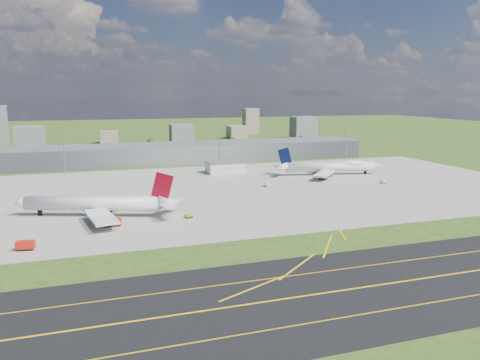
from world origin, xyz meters
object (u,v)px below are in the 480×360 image
object	(u,v)px
airliner_red_twin	(99,204)
tug_yellow	(189,216)
fire_truck	(112,222)
van_white_far	(384,181)
airliner_blue_quad	(331,167)
van_white_near	(268,184)
crash_tender	(25,246)

from	to	relation	value
airliner_red_twin	tug_yellow	bearing A→B (deg)	177.86
fire_truck	van_white_far	size ratio (longest dim) A/B	1.68
tug_yellow	van_white_far	bearing A→B (deg)	-6.07
airliner_blue_quad	van_white_near	world-z (taller)	airliner_blue_quad
airliner_blue_quad	van_white_near	xyz separation A→B (m)	(-58.21, -25.47, -4.18)
van_white_far	van_white_near	bearing A→B (deg)	141.30
airliner_blue_quad	fire_truck	xyz separation A→B (m)	(-155.53, -86.39, -3.74)
tug_yellow	van_white_near	xyz separation A→B (m)	(62.32, 57.81, 0.47)
airliner_red_twin	van_white_near	bearing A→B (deg)	-137.65
tug_yellow	van_white_far	world-z (taller)	van_white_far
fire_truck	van_white_far	bearing A→B (deg)	22.31
fire_truck	tug_yellow	world-z (taller)	fire_truck
crash_tender	tug_yellow	size ratio (longest dim) A/B	1.65
airliner_red_twin	airliner_blue_quad	distance (m)	173.69
van_white_far	airliner_blue_quad	bearing A→B (deg)	84.80
van_white_near	van_white_far	distance (m)	76.19
fire_truck	tug_yellow	size ratio (longest dim) A/B	2.07
fire_truck	crash_tender	distance (m)	39.36
crash_tender	van_white_far	world-z (taller)	crash_tender
airliner_blue_quad	van_white_near	distance (m)	63.67
fire_truck	van_white_near	distance (m)	114.82
tug_yellow	airliner_blue_quad	bearing A→B (deg)	10.77
fire_truck	tug_yellow	xyz separation A→B (m)	(35.00, 3.11, -0.91)
crash_tender	van_white_near	size ratio (longest dim) A/B	1.15
van_white_far	tug_yellow	bearing A→B (deg)	169.48
tug_yellow	van_white_near	bearing A→B (deg)	18.98
crash_tender	van_white_near	bearing A→B (deg)	40.59
airliner_red_twin	van_white_near	distance (m)	110.26
airliner_red_twin	airliner_blue_quad	xyz separation A→B (m)	(160.31, 66.86, -0.13)
crash_tender	fire_truck	bearing A→B (deg)	42.88
fire_truck	tug_yellow	bearing A→B (deg)	12.08
airliner_blue_quad	van_white_far	size ratio (longest dim) A/B	14.69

